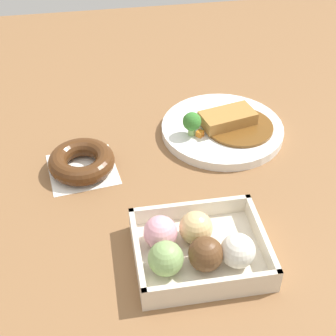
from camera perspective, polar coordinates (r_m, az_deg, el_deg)
The scene contains 4 objects.
ground_plane at distance 0.90m, azimuth 1.94°, elevation -1.90°, with size 1.60×1.60×0.00m, color brown.
curry_plate at distance 1.01m, azimuth 6.16°, elevation 4.53°, with size 0.24×0.24×0.07m.
donut_box at distance 0.76m, azimuth 3.19°, elevation -8.95°, with size 0.20×0.16×0.06m.
chocolate_ring_donut at distance 0.93m, azimuth -9.69°, elevation 0.70°, with size 0.13×0.13×0.04m.
Camera 1 is at (-0.14, -0.65, 0.60)m, focal length 54.22 mm.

